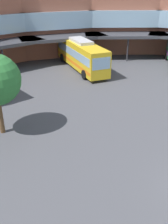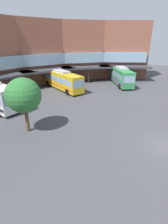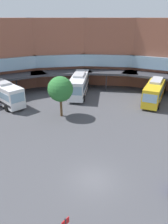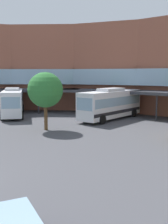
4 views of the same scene
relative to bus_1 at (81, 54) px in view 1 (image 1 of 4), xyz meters
name	(u,v)px [view 1 (image 1 of 4)]	position (x,y,z in m)	size (l,w,h in m)	color
bus_1	(81,54)	(0.00, 0.00, 0.00)	(7.54, 11.80, 3.74)	gold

